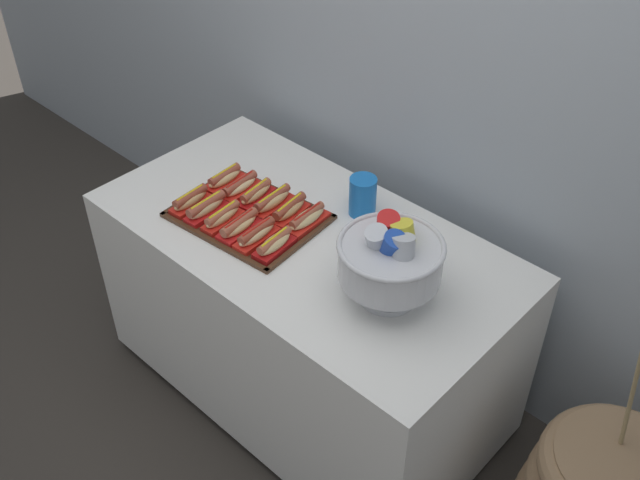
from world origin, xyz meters
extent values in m
plane|color=#38332D|center=(0.00, 0.00, 0.00)|extent=(10.00, 10.00, 0.00)
cube|color=#9EA8B2|center=(0.00, 0.53, 1.30)|extent=(6.00, 0.10, 2.60)
cube|color=white|center=(0.00, 0.00, 0.41)|extent=(1.44, 0.76, 0.73)
cylinder|color=black|center=(-0.61, -0.27, 0.02)|extent=(0.05, 0.05, 0.04)
cylinder|color=black|center=(-0.61, 0.27, 0.02)|extent=(0.05, 0.05, 0.04)
cylinder|color=black|center=(0.61, 0.27, 0.02)|extent=(0.05, 0.05, 0.04)
torus|color=#896B4C|center=(1.12, 0.09, 0.49)|extent=(0.44, 0.44, 0.10)
cylinder|color=#937F56|center=(1.08, 0.13, 0.73)|extent=(0.05, 0.01, 0.36)
cube|color=#472B19|center=(-0.20, -0.07, 0.78)|extent=(0.51, 0.40, 0.01)
cube|color=#472B19|center=(-0.19, -0.24, 0.79)|extent=(0.48, 0.06, 0.01)
cube|color=#472B19|center=(-0.22, 0.10, 0.79)|extent=(0.48, 0.06, 0.01)
cube|color=#472B19|center=(-0.43, -0.09, 0.79)|extent=(0.05, 0.36, 0.01)
cube|color=#472B19|center=(0.03, -0.05, 0.79)|extent=(0.05, 0.36, 0.01)
cube|color=red|center=(-0.38, -0.17, 0.79)|extent=(0.07, 0.16, 0.02)
ellipsoid|color=tan|center=(-0.38, -0.17, 0.81)|extent=(0.06, 0.15, 0.04)
cylinder|color=brown|center=(-0.38, -0.17, 0.83)|extent=(0.04, 0.14, 0.03)
cylinder|color=yellow|center=(-0.38, -0.17, 0.84)|extent=(0.02, 0.12, 0.01)
cube|color=red|center=(-0.31, -0.16, 0.79)|extent=(0.07, 0.17, 0.02)
ellipsoid|color=beige|center=(-0.31, -0.16, 0.82)|extent=(0.05, 0.15, 0.04)
cylinder|color=#9E4C38|center=(-0.31, -0.16, 0.83)|extent=(0.04, 0.15, 0.03)
cylinder|color=yellow|center=(-0.31, -0.16, 0.84)|extent=(0.02, 0.13, 0.01)
cube|color=red|center=(-0.23, -0.15, 0.79)|extent=(0.07, 0.16, 0.02)
ellipsoid|color=#E0BC7F|center=(-0.23, -0.15, 0.81)|extent=(0.06, 0.15, 0.04)
cylinder|color=#A8563D|center=(-0.23, -0.15, 0.83)|extent=(0.04, 0.14, 0.03)
cylinder|color=yellow|center=(-0.23, -0.15, 0.84)|extent=(0.02, 0.12, 0.01)
cube|color=red|center=(-0.16, -0.15, 0.79)|extent=(0.08, 0.17, 0.02)
ellipsoid|color=#E0BC7F|center=(-0.16, -0.15, 0.81)|extent=(0.07, 0.16, 0.04)
cylinder|color=#A8563D|center=(-0.16, -0.15, 0.82)|extent=(0.05, 0.15, 0.03)
cylinder|color=red|center=(-0.16, -0.15, 0.84)|extent=(0.02, 0.13, 0.01)
cube|color=red|center=(-0.08, -0.14, 0.79)|extent=(0.07, 0.17, 0.02)
ellipsoid|color=beige|center=(-0.08, -0.14, 0.81)|extent=(0.06, 0.16, 0.04)
cylinder|color=brown|center=(-0.08, -0.14, 0.83)|extent=(0.04, 0.15, 0.03)
cylinder|color=red|center=(-0.08, -0.14, 0.84)|extent=(0.01, 0.12, 0.01)
cube|color=#B21414|center=(-0.01, -0.13, 0.79)|extent=(0.08, 0.16, 0.02)
ellipsoid|color=#E0BC7F|center=(-0.01, -0.13, 0.81)|extent=(0.06, 0.15, 0.04)
cylinder|color=#A8563D|center=(-0.01, -0.13, 0.82)|extent=(0.04, 0.14, 0.03)
cylinder|color=yellow|center=(-0.01, -0.13, 0.84)|extent=(0.02, 0.12, 0.01)
cube|color=red|center=(-0.40, 0.00, 0.79)|extent=(0.08, 0.16, 0.02)
ellipsoid|color=#E0BC7F|center=(-0.40, 0.00, 0.81)|extent=(0.06, 0.15, 0.04)
cylinder|color=#9E4C38|center=(-0.40, 0.00, 0.83)|extent=(0.04, 0.14, 0.03)
cylinder|color=yellow|center=(-0.40, 0.00, 0.84)|extent=(0.02, 0.12, 0.01)
cube|color=red|center=(-0.32, 0.01, 0.79)|extent=(0.08, 0.17, 0.02)
ellipsoid|color=beige|center=(-0.32, 0.01, 0.81)|extent=(0.07, 0.15, 0.04)
cylinder|color=#9E4C38|center=(-0.32, 0.01, 0.82)|extent=(0.04, 0.15, 0.03)
cylinder|color=red|center=(-0.32, 0.01, 0.84)|extent=(0.02, 0.13, 0.01)
cube|color=#B21414|center=(-0.25, 0.01, 0.79)|extent=(0.08, 0.16, 0.02)
ellipsoid|color=#E0BC7F|center=(-0.25, 0.01, 0.81)|extent=(0.07, 0.15, 0.04)
cylinder|color=#A8563D|center=(-0.25, 0.01, 0.83)|extent=(0.05, 0.14, 0.03)
cylinder|color=yellow|center=(-0.25, 0.01, 0.84)|extent=(0.02, 0.11, 0.01)
cube|color=red|center=(-0.17, 0.02, 0.79)|extent=(0.08, 0.18, 0.02)
ellipsoid|color=#E0BC7F|center=(-0.17, 0.02, 0.82)|extent=(0.06, 0.16, 0.04)
cylinder|color=#9E4C38|center=(-0.17, 0.02, 0.83)|extent=(0.04, 0.16, 0.03)
cylinder|color=yellow|center=(-0.17, 0.02, 0.84)|extent=(0.02, 0.13, 0.01)
cube|color=red|center=(-0.10, 0.03, 0.79)|extent=(0.08, 0.17, 0.02)
ellipsoid|color=tan|center=(-0.10, 0.03, 0.81)|extent=(0.07, 0.15, 0.04)
cylinder|color=brown|center=(-0.10, 0.03, 0.83)|extent=(0.05, 0.15, 0.03)
cylinder|color=yellow|center=(-0.10, 0.03, 0.84)|extent=(0.02, 0.12, 0.01)
cube|color=red|center=(-0.02, 0.03, 0.79)|extent=(0.08, 0.17, 0.02)
ellipsoid|color=#E0BC7F|center=(-0.02, 0.03, 0.81)|extent=(0.06, 0.16, 0.04)
cylinder|color=#A8563D|center=(-0.02, 0.03, 0.82)|extent=(0.04, 0.15, 0.03)
cylinder|color=red|center=(-0.02, 0.03, 0.84)|extent=(0.01, 0.13, 0.01)
cylinder|color=silver|center=(0.38, -0.05, 0.78)|extent=(0.17, 0.17, 0.02)
cone|color=silver|center=(0.38, -0.05, 0.83)|extent=(0.06, 0.06, 0.07)
cylinder|color=silver|center=(0.38, -0.05, 0.92)|extent=(0.30, 0.30, 0.11)
torus|color=silver|center=(0.38, -0.05, 0.97)|extent=(0.31, 0.31, 0.02)
cylinder|color=#B7BCC6|center=(0.43, -0.05, 0.96)|extent=(0.09, 0.09, 0.14)
cylinder|color=yellow|center=(0.39, 0.00, 0.96)|extent=(0.12, 0.09, 0.14)
cylinder|color=red|center=(0.33, 0.01, 0.96)|extent=(0.09, 0.09, 0.14)
cylinder|color=#B7BCC6|center=(0.35, -0.06, 0.96)|extent=(0.10, 0.13, 0.15)
cylinder|color=#1E47B2|center=(0.39, -0.06, 0.96)|extent=(0.13, 0.10, 0.15)
cylinder|color=blue|center=(0.06, 0.22, 0.83)|extent=(0.09, 0.09, 0.10)
cylinder|color=blue|center=(0.06, 0.22, 0.84)|extent=(0.09, 0.09, 0.10)
cylinder|color=blue|center=(0.06, 0.22, 0.86)|extent=(0.09, 0.09, 0.10)
camera|label=1|loc=(1.33, -1.35, 2.30)|focal=41.55mm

